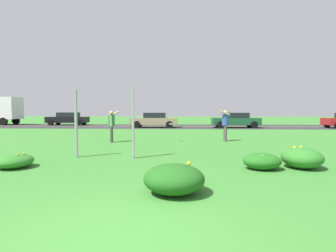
# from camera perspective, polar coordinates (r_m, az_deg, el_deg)

# --- Properties ---
(ground_plane) EXTENTS (120.00, 120.00, 0.00)m
(ground_plane) POSITION_cam_1_polar(r_m,az_deg,el_deg) (15.38, -0.16, -2.76)
(ground_plane) COLOR #387A2D
(highway_strip) EXTENTS (120.00, 8.19, 0.01)m
(highway_strip) POSITION_cam_1_polar(r_m,az_deg,el_deg) (27.48, 1.23, -0.07)
(highway_strip) COLOR #2D2D30
(highway_strip) RESTS_ON ground
(highway_center_stripe) EXTENTS (120.00, 0.16, 0.00)m
(highway_center_stripe) POSITION_cam_1_polar(r_m,az_deg,el_deg) (27.48, 1.23, -0.06)
(highway_center_stripe) COLOR yellow
(highway_center_stripe) RESTS_ON ground
(daylily_clump_front_right) EXTENTS (1.04, 0.88, 0.46)m
(daylily_clump_front_right) POSITION_cam_1_polar(r_m,az_deg,el_deg) (7.81, 19.75, -7.20)
(daylily_clump_front_right) COLOR #23661E
(daylily_clump_front_right) RESTS_ON ground
(daylily_clump_front_left) EXTENTS (1.21, 1.15, 0.58)m
(daylily_clump_front_left) POSITION_cam_1_polar(r_m,az_deg,el_deg) (5.26, 1.33, -11.42)
(daylily_clump_front_left) COLOR #1E5619
(daylily_clump_front_left) RESTS_ON ground
(daylily_clump_front_center) EXTENTS (1.11, 1.20, 0.62)m
(daylily_clump_front_center) POSITION_cam_1_polar(r_m,az_deg,el_deg) (8.44, 27.11, -6.15)
(daylily_clump_front_center) COLOR #2D7526
(daylily_clump_front_center) RESTS_ON ground
(daylily_clump_mid_center) EXTENTS (1.01, 1.08, 0.43)m
(daylily_clump_mid_center) POSITION_cam_1_polar(r_m,az_deg,el_deg) (8.74, -30.44, -6.57)
(daylily_clump_mid_center) COLOR #2D7526
(daylily_clump_mid_center) RESTS_ON ground
(sign_post_near_path) EXTENTS (0.07, 0.10, 2.37)m
(sign_post_near_path) POSITION_cam_1_polar(r_m,az_deg,el_deg) (9.66, -19.39, 0.48)
(sign_post_near_path) COLOR #93969B
(sign_post_near_path) RESTS_ON ground
(sign_post_by_roadside) EXTENTS (0.07, 0.10, 2.45)m
(sign_post_by_roadside) POSITION_cam_1_polar(r_m,az_deg,el_deg) (9.02, -7.62, 0.72)
(sign_post_by_roadside) COLOR #93969B
(sign_post_by_roadside) RESTS_ON ground
(person_thrower_green_shirt) EXTENTS (0.56, 0.53, 1.63)m
(person_thrower_green_shirt) POSITION_cam_1_polar(r_m,az_deg,el_deg) (13.84, -12.20, 0.55)
(person_thrower_green_shirt) COLOR #287038
(person_thrower_green_shirt) RESTS_ON ground
(person_catcher_blue_shirt) EXTENTS (0.57, 0.54, 1.68)m
(person_catcher_blue_shirt) POSITION_cam_1_polar(r_m,az_deg,el_deg) (14.34, 12.34, 0.73)
(person_catcher_blue_shirt) COLOR #2D4C9E
(person_catcher_blue_shirt) RESTS_ON ground
(frisbee_white) EXTENTS (0.24, 0.24, 0.08)m
(frisbee_white) POSITION_cam_1_polar(r_m,az_deg,el_deg) (13.69, 0.75, 0.41)
(frisbee_white) COLOR white
(car_dark_green_center_left) EXTENTS (4.50, 2.00, 1.45)m
(car_dark_green_center_left) POSITION_cam_1_polar(r_m,az_deg,el_deg) (26.11, 14.50, 1.26)
(car_dark_green_center_left) COLOR #194C2D
(car_dark_green_center_left) RESTS_ON ground
(car_tan_center_right) EXTENTS (4.50, 2.00, 1.45)m
(car_tan_center_right) POSITION_cam_1_polar(r_m,az_deg,el_deg) (25.73, -3.01, 1.33)
(car_tan_center_right) COLOR #937F60
(car_tan_center_right) RESTS_ON ground
(car_black_rightmost) EXTENTS (4.50, 2.00, 1.45)m
(car_black_rightmost) POSITION_cam_1_polar(r_m,az_deg,el_deg) (32.03, -20.97, 1.51)
(car_black_rightmost) COLOR black
(car_black_rightmost) RESTS_ON ground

